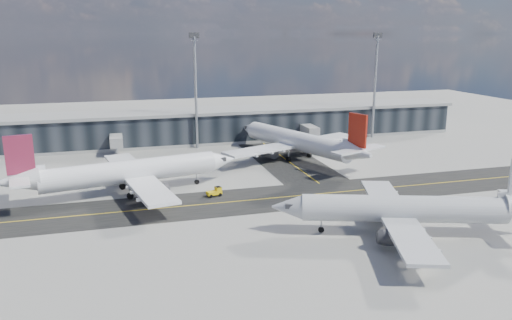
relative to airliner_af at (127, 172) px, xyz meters
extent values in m
plane|color=gray|center=(18.30, -13.56, -4.15)|extent=(300.00, 300.00, 0.00)
cube|color=black|center=(18.30, -9.56, -4.14)|extent=(180.00, 14.00, 0.02)
cube|color=black|center=(36.30, 21.44, -4.14)|extent=(14.00, 50.00, 0.02)
cube|color=yellow|center=(18.30, -9.56, -4.12)|extent=(180.00, 0.25, 0.01)
cube|color=yellow|center=(36.30, 21.44, -4.12)|extent=(0.25, 50.00, 0.01)
cube|color=black|center=(18.30, 41.44, -0.15)|extent=(150.00, 12.00, 8.00)
cube|color=gray|center=(18.30, 41.44, 4.25)|extent=(152.00, 13.00, 0.80)
cube|color=gray|center=(18.30, 41.44, -3.75)|extent=(150.00, 12.20, 0.80)
cube|color=gray|center=(-1.70, 33.44, -0.65)|extent=(3.00, 10.00, 2.40)
cylinder|color=gray|center=(-1.70, 28.44, -2.95)|extent=(0.60, 0.60, 2.40)
cube|color=gray|center=(48.30, 33.44, -0.65)|extent=(3.00, 10.00, 2.40)
cylinder|color=gray|center=(48.30, 28.44, -2.95)|extent=(0.60, 0.60, 2.40)
cylinder|color=gray|center=(18.30, 34.44, 9.85)|extent=(0.70, 0.70, 28.00)
cube|color=#2D2D30|center=(18.30, 34.44, 24.05)|extent=(2.50, 0.50, 1.40)
cylinder|color=gray|center=(68.30, 34.44, 9.85)|extent=(0.70, 0.70, 28.00)
cube|color=#2D2D30|center=(68.30, 34.44, 24.05)|extent=(2.50, 0.50, 1.40)
cylinder|color=white|center=(0.63, 0.12, 0.07)|extent=(31.88, 10.18, 4.22)
cone|color=white|center=(18.24, 3.54, 0.07)|extent=(5.98, 5.15, 4.22)
cone|color=white|center=(-17.50, -3.40, 0.71)|extent=(7.02, 5.35, 4.22)
cube|color=white|center=(1.66, 0.32, -0.98)|extent=(12.02, 36.23, 0.53)
cylinder|color=#2D2D30|center=(1.49, 6.74, -2.14)|extent=(4.81, 3.23, 2.43)
cylinder|color=#2D2D30|center=(3.91, -5.69, -2.14)|extent=(4.81, 3.23, 2.43)
cube|color=#B7BABC|center=(1.49, 6.74, -1.30)|extent=(2.15, 0.82, 0.84)
cube|color=#B7BABC|center=(3.91, -5.69, -1.30)|extent=(2.15, 0.82, 0.84)
cube|color=#651A43|center=(-16.98, -3.30, 5.14)|extent=(4.44, 1.31, 6.54)
cube|color=white|center=(-17.50, -3.40, 1.34)|extent=(5.31, 13.00, 0.37)
cube|color=#2D2D30|center=(17.72, 3.44, 0.50)|extent=(2.51, 2.68, 0.74)
cylinder|color=gray|center=(13.06, 2.54, -2.88)|extent=(0.30, 0.30, 2.11)
cylinder|color=black|center=(13.06, 2.54, -3.67)|extent=(1.00, 0.54, 0.95)
cylinder|color=black|center=(-1.01, 3.03, -3.57)|extent=(1.24, 0.74, 1.16)
cylinder|color=black|center=(0.20, -3.19, -3.57)|extent=(1.24, 0.74, 1.16)
cylinder|color=white|center=(38.90, 16.84, 0.22)|extent=(15.90, 32.10, 4.36)
cone|color=white|center=(32.20, 34.14, 0.22)|extent=(6.04, 6.66, 4.36)
cone|color=white|center=(45.80, -0.96, 0.87)|extent=(6.44, 7.68, 4.36)
cube|color=white|center=(38.50, 17.86, -0.88)|extent=(36.56, 18.49, 0.55)
cylinder|color=#2D2D30|center=(32.00, 16.51, -2.08)|extent=(4.00, 5.18, 2.51)
cylinder|color=#2D2D30|center=(44.21, 21.25, -2.08)|extent=(4.00, 5.18, 2.51)
cube|color=#B7BABC|center=(32.00, 16.51, -1.20)|extent=(1.20, 2.19, 0.87)
cube|color=#B7BABC|center=(44.21, 21.25, -1.20)|extent=(1.20, 2.19, 0.87)
cube|color=#A2190B|center=(45.60, -0.45, 5.45)|extent=(2.11, 4.45, 6.77)
cube|color=white|center=(45.80, -0.96, 1.53)|extent=(13.31, 7.58, 0.38)
cube|color=#2D2D30|center=(32.39, 33.63, 0.65)|extent=(3.03, 2.90, 0.76)
cylinder|color=gray|center=(34.17, 29.05, -2.84)|extent=(0.34, 0.34, 2.18)
cylinder|color=black|center=(34.17, 29.05, -3.66)|extent=(0.71, 1.05, 0.98)
cylinder|color=black|center=(36.24, 14.64, -3.55)|extent=(0.94, 1.32, 1.20)
cylinder|color=black|center=(42.34, 17.01, -3.55)|extent=(0.94, 1.32, 1.20)
cylinder|color=#B7BABC|center=(38.00, -30.38, -0.24)|extent=(29.04, 12.97, 3.91)
cone|color=#B7BABC|center=(22.25, -25.13, -0.24)|extent=(5.87, 5.25, 3.91)
cube|color=#B7BABC|center=(37.08, -30.07, -1.22)|extent=(15.13, 33.05, 0.49)
cylinder|color=#2D2D30|center=(34.30, -35.33, -2.29)|extent=(4.60, 3.43, 2.25)
cylinder|color=#2D2D30|center=(38.00, -24.20, -2.29)|extent=(4.60, 3.43, 2.25)
cube|color=#B7BABC|center=(34.30, -35.33, -1.51)|extent=(1.98, 0.99, 0.78)
cube|color=#B7BABC|center=(38.00, -24.20, -1.51)|extent=(1.98, 0.99, 0.78)
cube|color=#2D2D30|center=(22.71, -25.29, 0.15)|extent=(2.53, 2.66, 0.68)
cylinder|color=gray|center=(26.88, -26.68, -2.98)|extent=(0.30, 0.30, 1.95)
cylinder|color=black|center=(26.88, -26.68, -3.71)|extent=(0.94, 0.60, 0.88)
cylinder|color=black|center=(38.00, -33.47, -3.61)|extent=(1.17, 0.80, 1.07)
cylinder|color=black|center=(39.86, -27.91, -3.61)|extent=(1.17, 0.80, 1.07)
cube|color=yellow|center=(14.89, -5.69, -3.48)|extent=(2.91, 1.86, 0.63)
cube|color=yellow|center=(15.68, -5.50, -2.89)|extent=(1.24, 1.37, 0.81)
cube|color=black|center=(15.68, -5.50, -2.58)|extent=(1.14, 1.30, 0.22)
cylinder|color=black|center=(15.62, -4.91, -3.83)|extent=(0.66, 0.37, 0.63)
cylinder|color=black|center=(15.90, -6.04, -3.83)|extent=(0.66, 0.37, 0.63)
cylinder|color=black|center=(13.88, -5.33, -3.83)|extent=(0.66, 0.37, 0.63)
cylinder|color=black|center=(14.16, -6.47, -3.83)|extent=(0.66, 0.37, 0.63)
imported|color=white|center=(33.43, 23.30, -3.47)|extent=(3.89, 5.38, 1.36)
camera|label=1|loc=(-1.05, -90.43, 24.39)|focal=35.00mm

